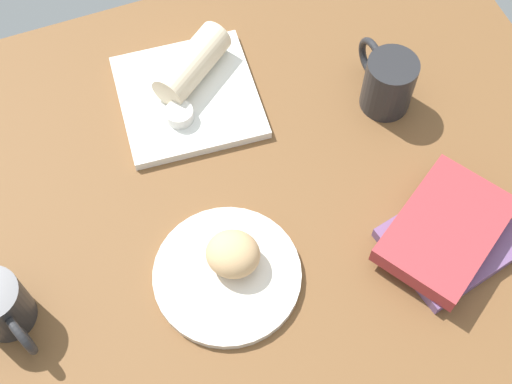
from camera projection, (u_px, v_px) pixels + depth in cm
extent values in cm
cube|color=brown|center=(254.00, 202.00, 109.74)|extent=(110.00, 90.00, 4.00)
cylinder|color=silver|center=(227.00, 275.00, 101.00)|extent=(21.33, 21.33, 1.40)
ellipsoid|color=tan|center=(233.00, 254.00, 98.82)|extent=(10.49, 10.36, 5.51)
cube|color=white|center=(188.00, 97.00, 116.04)|extent=(23.87, 23.87, 1.60)
cylinder|color=silver|center=(179.00, 115.00, 112.04)|extent=(4.46, 4.46, 2.19)
cylinder|color=#CC6120|center=(179.00, 112.00, 111.34)|extent=(3.66, 3.66, 0.40)
cylinder|color=beige|center=(192.00, 64.00, 114.73)|extent=(15.11, 13.40, 5.68)
cube|color=#6B4C7A|center=(452.00, 240.00, 103.29)|extent=(20.78, 18.09, 2.08)
cube|color=#A53338|center=(446.00, 230.00, 101.17)|extent=(23.77, 21.80, 3.16)
torus|color=#262628|center=(21.00, 334.00, 92.84)|extent=(3.46, 6.67, 6.67)
cylinder|color=#262628|center=(389.00, 84.00, 112.11)|extent=(8.15, 8.15, 9.92)
cylinder|color=#AE7247|center=(393.00, 67.00, 108.29)|extent=(6.68, 6.68, 0.40)
torus|color=#262628|center=(371.00, 59.00, 114.61)|extent=(1.66, 7.22, 7.15)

